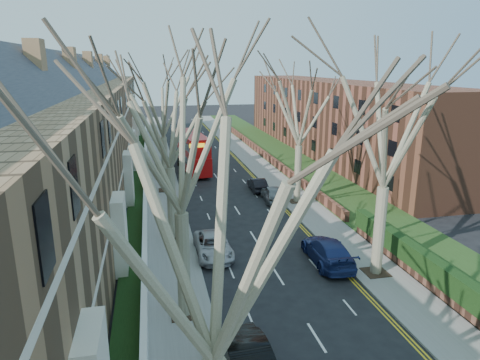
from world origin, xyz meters
TOP-DOWN VIEW (x-y plane):
  - pavement_left at (-6.00, 39.00)m, footprint 3.00×102.00m
  - pavement_right at (6.00, 39.00)m, footprint 3.00×102.00m
  - terrace_left at (-13.65, 31.00)m, footprint 9.70×78.00m
  - flats_right at (17.46, 43.00)m, footprint 13.97×54.00m
  - front_wall_left at (-7.65, 31.00)m, footprint 0.30×78.00m
  - grass_verge_right at (10.50, 39.00)m, footprint 6.00×102.00m
  - tree_left_near at (-5.70, -4.00)m, footprint 9.80×9.80m
  - tree_left_mid at (-5.70, 6.00)m, footprint 10.50×10.50m
  - tree_left_far at (-5.70, 16.00)m, footprint 10.15×10.15m
  - tree_left_dist at (-5.70, 28.00)m, footprint 10.50×10.50m
  - tree_right_mid at (5.70, 8.00)m, footprint 10.50×10.50m
  - tree_right_far at (5.70, 22.00)m, footprint 10.15×10.15m
  - double_decker_bus at (-2.22, 35.99)m, footprint 3.26×10.31m
  - car_left_far at (-3.31, 12.63)m, footprint 2.23×4.80m
  - car_right_near at (3.53, 10.08)m, footprint 2.42×5.43m
  - car_right_mid at (3.70, 22.86)m, footprint 2.01×4.37m
  - car_right_far at (3.17, 26.41)m, footprint 1.42×3.88m

SIDE VIEW (x-z plane):
  - pavement_left at x=-6.00m, z-range 0.00..0.12m
  - pavement_right at x=6.00m, z-range 0.00..0.12m
  - grass_verge_right at x=10.50m, z-range 0.12..0.18m
  - front_wall_left at x=-7.65m, z-range 0.12..1.12m
  - car_right_far at x=3.17m, z-range 0.00..1.27m
  - car_left_far at x=-3.31m, z-range 0.00..1.33m
  - car_right_mid at x=3.70m, z-range 0.00..1.45m
  - car_right_near at x=3.53m, z-range 0.00..1.55m
  - double_decker_bus at x=-2.22m, z-range -0.04..4.23m
  - flats_right at x=17.46m, z-range -0.02..9.98m
  - terrace_left at x=-13.65m, z-range -1.27..12.33m
  - tree_left_near at x=-5.70m, z-range 2.06..15.79m
  - tree_left_far at x=-5.70m, z-range 2.13..16.35m
  - tree_right_far at x=5.70m, z-range 2.13..16.35m
  - tree_left_mid at x=-5.70m, z-range 2.20..16.91m
  - tree_right_mid at x=5.70m, z-range 2.20..16.91m
  - tree_left_dist at x=-5.70m, z-range 2.20..16.91m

